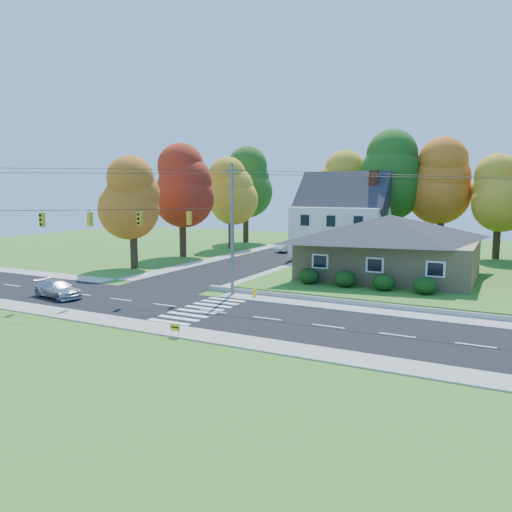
{
  "coord_description": "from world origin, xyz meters",
  "views": [
    {
      "loc": [
        17.22,
        -27.48,
        8.03
      ],
      "look_at": [
        -0.89,
        8.0,
        2.73
      ],
      "focal_mm": 35.0,
      "sensor_mm": 36.0,
      "label": 1
    }
  ],
  "objects_px": {
    "silver_sedan": "(58,289)",
    "fire_hydrant": "(255,293)",
    "ranch_house": "(389,245)",
    "white_car": "(292,245)"
  },
  "relations": [
    {
      "from": "silver_sedan",
      "to": "fire_hydrant",
      "type": "bearing_deg",
      "value": -53.06
    },
    {
      "from": "ranch_house",
      "to": "white_car",
      "type": "relative_size",
      "value": 2.95
    },
    {
      "from": "ranch_house",
      "to": "white_car",
      "type": "bearing_deg",
      "value": 134.62
    },
    {
      "from": "silver_sedan",
      "to": "white_car",
      "type": "relative_size",
      "value": 0.89
    },
    {
      "from": "ranch_house",
      "to": "white_car",
      "type": "distance_m",
      "value": 22.92
    },
    {
      "from": "silver_sedan",
      "to": "white_car",
      "type": "bearing_deg",
      "value": 2.22
    },
    {
      "from": "silver_sedan",
      "to": "white_car",
      "type": "xyz_separation_m",
      "value": [
        4.64,
        33.85,
        0.18
      ]
    },
    {
      "from": "white_car",
      "to": "fire_hydrant",
      "type": "relative_size",
      "value": 6.92
    },
    {
      "from": "ranch_house",
      "to": "white_car",
      "type": "xyz_separation_m",
      "value": [
        -16.01,
        16.22,
        -2.43
      ]
    },
    {
      "from": "ranch_house",
      "to": "silver_sedan",
      "type": "height_order",
      "value": "ranch_house"
    }
  ]
}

